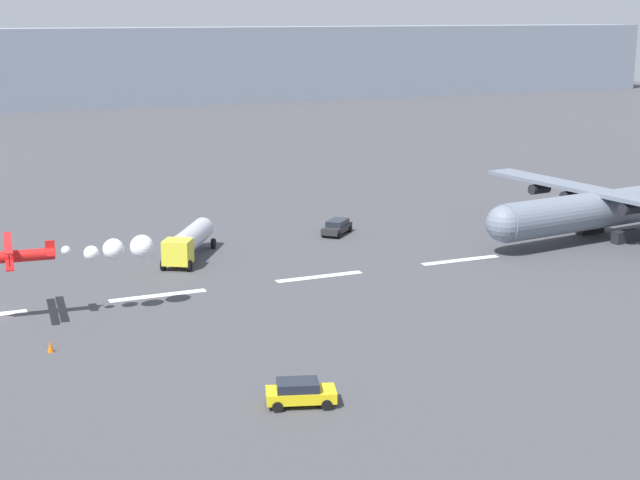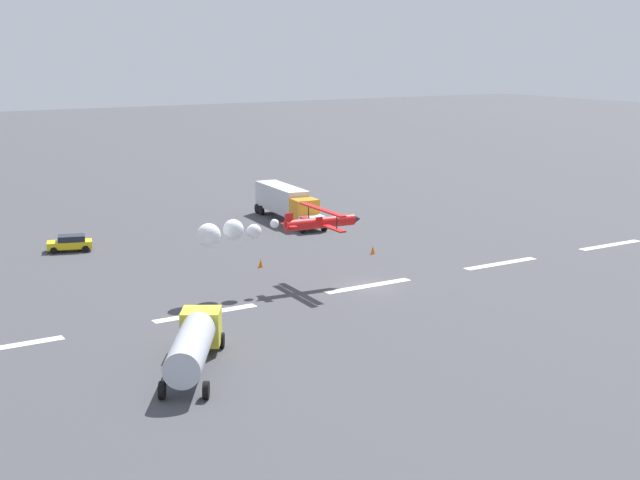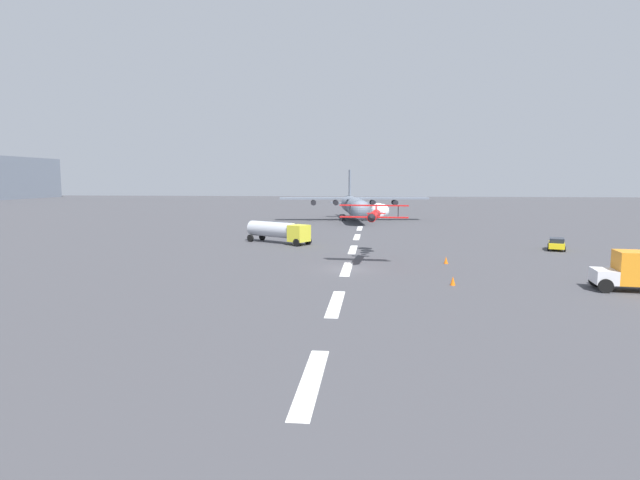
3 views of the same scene
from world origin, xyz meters
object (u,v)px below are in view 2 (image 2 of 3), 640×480
object	(u,v)px
stunt_biplane_red	(260,229)
fuel_tanker_truck	(194,343)
semi_truck_orange	(287,202)
followme_car_yellow	(70,243)
traffic_cone_near	(373,250)
traffic_cone_far	(261,263)

from	to	relation	value
stunt_biplane_red	fuel_tanker_truck	size ratio (longest dim) A/B	1.48
stunt_biplane_red	semi_truck_orange	world-z (taller)	stunt_biplane_red
stunt_biplane_red	followme_car_yellow	distance (m)	24.06
semi_truck_orange	traffic_cone_near	distance (m)	18.33
followme_car_yellow	traffic_cone_far	xyz separation A→B (m)	(-12.19, 15.06, -0.44)
followme_car_yellow	traffic_cone_near	bearing A→B (deg)	145.78
stunt_biplane_red	fuel_tanker_truck	xyz separation A→B (m)	(11.72, 13.48, -3.32)
semi_truck_orange	fuel_tanker_truck	xyz separation A→B (m)	(28.10, 37.83, -0.36)
semi_truck_orange	followme_car_yellow	world-z (taller)	semi_truck_orange
traffic_cone_near	fuel_tanker_truck	bearing A→B (deg)	36.19
stunt_biplane_red	semi_truck_orange	distance (m)	29.50
semi_truck_orange	traffic_cone_near	world-z (taller)	semi_truck_orange
fuel_tanker_truck	traffic_cone_near	xyz separation A→B (m)	(-26.83, -19.63, -1.38)
fuel_tanker_truck	traffic_cone_far	distance (m)	25.79
stunt_biplane_red	fuel_tanker_truck	distance (m)	18.17
traffic_cone_far	traffic_cone_near	bearing A→B (deg)	175.33
fuel_tanker_truck	traffic_cone_near	distance (m)	33.27
fuel_tanker_truck	followme_car_yellow	xyz separation A→B (m)	(-3.32, -35.62, -0.94)
traffic_cone_far	stunt_biplane_red	bearing A→B (deg)	61.82
stunt_biplane_red	followme_car_yellow	world-z (taller)	stunt_biplane_red
fuel_tanker_truck	traffic_cone_far	size ratio (longest dim) A/B	12.83
semi_truck_orange	followme_car_yellow	size ratio (longest dim) A/B	3.13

